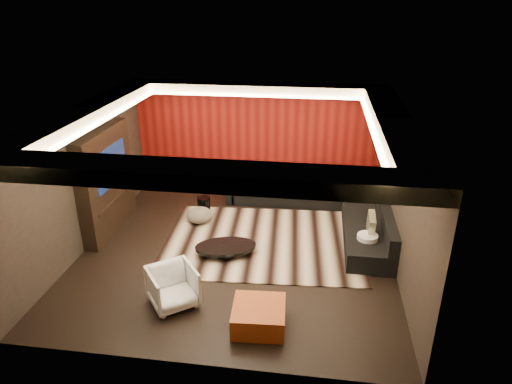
# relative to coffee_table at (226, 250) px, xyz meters

# --- Properties ---
(floor) EXTENTS (6.00, 6.00, 0.02)m
(floor) POSITION_rel_coffee_table_xyz_m (0.19, 0.15, -0.13)
(floor) COLOR black
(floor) RESTS_ON ground
(ceiling) EXTENTS (6.00, 6.00, 0.02)m
(ceiling) POSITION_rel_coffee_table_xyz_m (0.19, 0.15, 2.69)
(ceiling) COLOR silver
(ceiling) RESTS_ON ground
(wall_back) EXTENTS (6.00, 0.02, 2.80)m
(wall_back) POSITION_rel_coffee_table_xyz_m (0.19, 3.16, 1.28)
(wall_back) COLOR black
(wall_back) RESTS_ON ground
(wall_left) EXTENTS (0.02, 6.00, 2.80)m
(wall_left) POSITION_rel_coffee_table_xyz_m (-2.82, 0.15, 1.28)
(wall_left) COLOR black
(wall_left) RESTS_ON ground
(wall_right) EXTENTS (0.02, 6.00, 2.80)m
(wall_right) POSITION_rel_coffee_table_xyz_m (3.20, 0.15, 1.28)
(wall_right) COLOR black
(wall_right) RESTS_ON ground
(red_feature_wall) EXTENTS (5.98, 0.05, 2.78)m
(red_feature_wall) POSITION_rel_coffee_table_xyz_m (0.19, 3.12, 1.28)
(red_feature_wall) COLOR #6B0C0A
(red_feature_wall) RESTS_ON ground
(soffit_back) EXTENTS (6.00, 0.60, 0.22)m
(soffit_back) POSITION_rel_coffee_table_xyz_m (0.19, 2.85, 2.57)
(soffit_back) COLOR silver
(soffit_back) RESTS_ON ground
(soffit_front) EXTENTS (6.00, 0.60, 0.22)m
(soffit_front) POSITION_rel_coffee_table_xyz_m (0.19, -2.55, 2.57)
(soffit_front) COLOR silver
(soffit_front) RESTS_ON ground
(soffit_left) EXTENTS (0.60, 4.80, 0.22)m
(soffit_left) POSITION_rel_coffee_table_xyz_m (-2.51, 0.15, 2.57)
(soffit_left) COLOR silver
(soffit_left) RESTS_ON ground
(soffit_right) EXTENTS (0.60, 4.80, 0.22)m
(soffit_right) POSITION_rel_coffee_table_xyz_m (2.89, 0.15, 2.57)
(soffit_right) COLOR silver
(soffit_right) RESTS_ON ground
(cove_back) EXTENTS (4.80, 0.08, 0.04)m
(cove_back) POSITION_rel_coffee_table_xyz_m (0.19, 2.51, 2.48)
(cove_back) COLOR #FFD899
(cove_back) RESTS_ON ground
(cove_front) EXTENTS (4.80, 0.08, 0.04)m
(cove_front) POSITION_rel_coffee_table_xyz_m (0.19, -2.21, 2.48)
(cove_front) COLOR #FFD899
(cove_front) RESTS_ON ground
(cove_left) EXTENTS (0.08, 4.80, 0.04)m
(cove_left) POSITION_rel_coffee_table_xyz_m (-2.17, 0.15, 2.48)
(cove_left) COLOR #FFD899
(cove_left) RESTS_ON ground
(cove_right) EXTENTS (0.08, 4.80, 0.04)m
(cove_right) POSITION_rel_coffee_table_xyz_m (2.55, 0.15, 2.48)
(cove_right) COLOR #FFD899
(cove_right) RESTS_ON ground
(tv_surround) EXTENTS (0.30, 2.00, 2.20)m
(tv_surround) POSITION_rel_coffee_table_xyz_m (-2.66, 0.75, 0.98)
(tv_surround) COLOR black
(tv_surround) RESTS_ON ground
(tv_screen) EXTENTS (0.04, 1.30, 0.80)m
(tv_screen) POSITION_rel_coffee_table_xyz_m (-2.50, 0.75, 1.33)
(tv_screen) COLOR black
(tv_screen) RESTS_ON ground
(tv_shelf) EXTENTS (0.04, 1.60, 0.04)m
(tv_shelf) POSITION_rel_coffee_table_xyz_m (-2.50, 0.75, 0.58)
(tv_shelf) COLOR black
(tv_shelf) RESTS_ON ground
(rug) EXTENTS (4.18, 3.24, 0.02)m
(rug) POSITION_rel_coffee_table_xyz_m (0.64, 0.63, -0.11)
(rug) COLOR beige
(rug) RESTS_ON floor
(coffee_table) EXTENTS (1.47, 1.47, 0.20)m
(coffee_table) POSITION_rel_coffee_table_xyz_m (0.00, 0.00, 0.00)
(coffee_table) COLOR black
(coffee_table) RESTS_ON rug
(drum_stool) EXTENTS (0.36, 0.36, 0.35)m
(drum_stool) POSITION_rel_coffee_table_xyz_m (-0.89, 1.81, 0.08)
(drum_stool) COLOR black
(drum_stool) RESTS_ON rug
(striped_pouf) EXTENTS (0.71, 0.71, 0.32)m
(striped_pouf) POSITION_rel_coffee_table_xyz_m (-0.85, 1.28, 0.06)
(striped_pouf) COLOR #C2B296
(striped_pouf) RESTS_ON rug
(white_side_table) EXTENTS (0.41, 0.41, 0.49)m
(white_side_table) POSITION_rel_coffee_table_xyz_m (2.69, 0.31, 0.13)
(white_side_table) COLOR silver
(white_side_table) RESTS_ON floor
(orange_ottoman) EXTENTS (0.84, 0.84, 0.35)m
(orange_ottoman) POSITION_rel_coffee_table_xyz_m (0.91, -1.93, 0.06)
(orange_ottoman) COLOR #8B3712
(orange_ottoman) RESTS_ON floor
(armchair) EXTENTS (1.01, 1.01, 0.66)m
(armchair) POSITION_rel_coffee_table_xyz_m (-0.54, -1.60, 0.21)
(armchair) COLOR silver
(armchair) RESTS_ON floor
(sectional_sofa) EXTENTS (3.65, 3.50, 0.75)m
(sectional_sofa) POSITION_rel_coffee_table_xyz_m (1.92, 2.02, 0.14)
(sectional_sofa) COLOR black
(sectional_sofa) RESTS_ON floor
(throw_pillows) EXTENTS (3.00, 2.75, 0.50)m
(throw_pillows) POSITION_rel_coffee_table_xyz_m (1.70, 2.18, 0.50)
(throw_pillows) COLOR beige
(throw_pillows) RESTS_ON sectional_sofa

